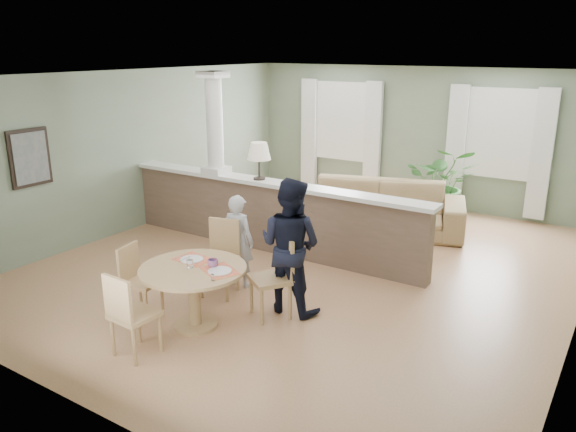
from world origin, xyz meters
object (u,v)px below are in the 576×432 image
Objects in this scene: child_person at (238,241)px; man_person at (290,246)px; chair_far_boy at (221,253)px; houseplant at (442,183)px; chair_far_man at (276,273)px; chair_near at (129,312)px; dining_table at (194,280)px; chair_side at (137,277)px; sofa at (377,207)px.

child_person is 1.01m from man_person.
man_person is at bearing -12.80° from chair_far_boy.
houseplant is 4.80m from chair_far_man.
chair_near is at bearing -98.07° from chair_far_boy.
man_person reaches higher than houseplant.
dining_table is at bearing 53.91° from man_person.
houseplant reaches higher than chair_far_boy.
child_person is 0.76× the size of man_person.
houseplant is at bearing 58.15° from chair_far_boy.
chair_far_man is at bearing 149.99° from child_person.
houseplant reaches higher than chair_far_man.
chair_side is (-0.68, 0.73, -0.04)m from chair_near.
chair_near is at bearing -80.42° from chair_far_man.
chair_far_man is 1.65m from chair_side.
child_person reaches higher than sofa.
chair_far_man reaches higher than dining_table.
chair_far_man is at bearing -69.22° from chair_side.
dining_table is (-0.29, -4.30, 0.15)m from sofa.
sofa is 5.17m from chair_near.
dining_table is 0.95m from chair_far_man.
chair_far_man is (-0.39, -4.79, -0.16)m from houseplant.
chair_near is at bearing 91.63° from child_person.
man_person reaches higher than chair_far_boy.
chair_far_boy is 0.31m from child_person.
chair_side is (-0.45, -1.02, -0.06)m from chair_far_boy.
houseplant is 1.61× the size of chair_side.
man_person is (0.38, -3.35, 0.40)m from sofa.
chair_near is (-0.72, -1.59, -0.02)m from chair_far_man.
child_person reaches higher than chair_far_man.
houseplant is 1.15× the size of dining_table.
chair_far_boy reaches higher than dining_table.
child_person reaches higher than chair_near.
chair_far_man reaches higher than sofa.
chair_near is 2.05m from child_person.
chair_far_man is at bearing -111.49° from chair_near.
man_person is (0.78, 1.80, 0.31)m from chair_near.
houseplant reaches higher than chair_near.
houseplant is at bearing 119.41° from chair_far_man.
chair_side is at bearing -129.28° from chair_far_boy.
chair_far_man reaches higher than chair_far_boy.
man_person is at bearing -94.14° from houseplant.
chair_far_man is at bearing 74.15° from man_person.
dining_table is at bearing -100.25° from houseplant.
houseplant is 1.49× the size of chair_near.
sofa is 3.58m from chair_far_man.
chair_far_man is 1.75m from chair_near.
chair_far_man is (0.32, -3.56, 0.11)m from sofa.
dining_table is 0.73× the size of man_person.
chair_far_man is at bearing -94.63° from houseplant.
dining_table is at bearing -111.68° from sofa.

